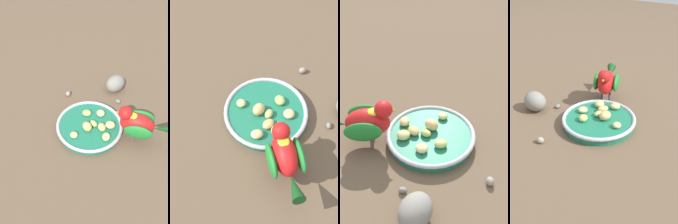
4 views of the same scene
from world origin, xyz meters
TOP-DOWN VIEW (x-y plane):
  - ground_plane at (0.00, 0.00)m, footprint 4.00×4.00m
  - feeding_bowl at (0.03, 0.02)m, footprint 0.22×0.22m
  - apple_piece_0 at (0.01, 0.02)m, footprint 0.04×0.05m
  - apple_piece_1 at (0.09, 0.02)m, footprint 0.04×0.04m
  - apple_piece_2 at (0.01, -0.05)m, footprint 0.04×0.03m
  - apple_piece_3 at (0.06, 0.06)m, footprint 0.04×0.04m
  - apple_piece_4 at (0.06, -0.04)m, footprint 0.04×0.04m
  - apple_piece_5 at (0.04, 0.01)m, footprint 0.03×0.03m
  - apple_piece_6 at (-0.04, 0.03)m, footprint 0.04×0.04m
  - apple_piece_7 at (0.04, -0.02)m, footprint 0.04×0.04m
  - parrot at (0.09, -0.12)m, footprint 0.11×0.18m
  - pebble_0 at (0.12, 0.18)m, footprint 0.02×0.02m
  - pebble_1 at (0.20, 0.01)m, footprint 0.01×0.02m

SIDE VIEW (x-z plane):
  - ground_plane at x=0.00m, z-range 0.00..0.00m
  - pebble_1 at x=0.20m, z-range 0.00..0.01m
  - pebble_0 at x=0.12m, z-range 0.00..0.02m
  - feeding_bowl at x=0.03m, z-range 0.00..0.03m
  - apple_piece_6 at x=-0.04m, z-range 0.02..0.04m
  - apple_piece_5 at x=0.04m, z-range 0.02..0.04m
  - apple_piece_1 at x=0.09m, z-range 0.02..0.04m
  - apple_piece_3 at x=0.06m, z-range 0.02..0.04m
  - apple_piece_7 at x=0.04m, z-range 0.02..0.04m
  - apple_piece_2 at x=0.01m, z-range 0.02..0.04m
  - apple_piece_4 at x=0.06m, z-range 0.02..0.04m
  - apple_piece_0 at x=0.01m, z-range 0.02..0.05m
  - parrot at x=0.09m, z-range 0.01..0.14m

